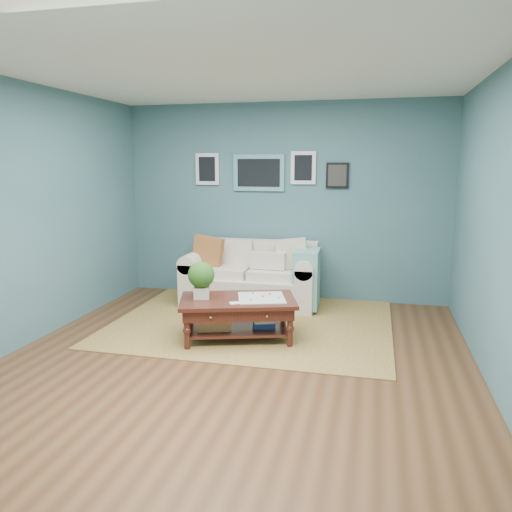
% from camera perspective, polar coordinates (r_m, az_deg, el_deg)
% --- Properties ---
extents(room_shell, '(5.00, 5.02, 2.70)m').
position_cam_1_polar(room_shell, '(4.60, -2.46, 4.09)').
color(room_shell, brown).
rests_on(room_shell, ground).
extents(area_rug, '(3.24, 2.59, 0.01)m').
position_cam_1_polar(area_rug, '(6.01, -0.44, -7.60)').
color(area_rug, brown).
rests_on(area_rug, ground).
extents(loveseat, '(1.82, 0.83, 0.94)m').
position_cam_1_polar(loveseat, '(6.71, 0.09, -2.36)').
color(loveseat, beige).
rests_on(loveseat, ground).
extents(coffee_table, '(1.37, 1.04, 0.85)m').
position_cam_1_polar(coffee_table, '(5.37, -2.79, -5.68)').
color(coffee_table, '#38130F').
rests_on(coffee_table, ground).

